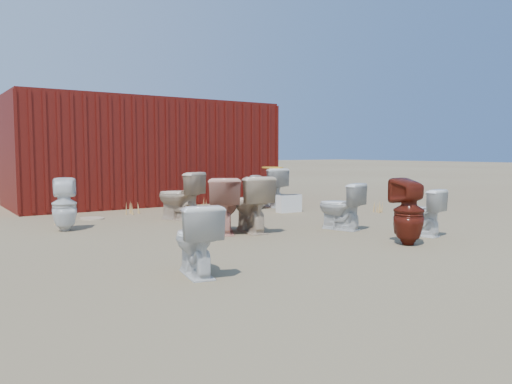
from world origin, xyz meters
TOP-DOWN VIEW (x-y plane):
  - ground at (0.00, 0.00)m, footprint 100.00×100.00m
  - shipping_container at (0.00, 5.20)m, footprint 6.00×2.40m
  - toilet_front_a at (-2.37, -1.77)m, footprint 0.53×0.76m
  - toilet_front_pink at (-0.82, 0.26)m, footprint 0.80×0.94m
  - toilet_front_c at (0.82, -0.50)m, footprint 0.58×0.79m
  - toilet_front_maroon at (0.64, -1.93)m, footprint 0.46×0.46m
  - toilet_front_e at (1.37, -1.56)m, footprint 0.47×0.71m
  - toilet_back_a at (-2.72, 1.79)m, footprint 0.46×0.46m
  - toilet_back_beige_left at (-0.73, 1.93)m, footprint 0.81×0.96m
  - toilet_back_beige_right at (-0.44, 0.11)m, footprint 0.63×0.91m
  - toilet_back_yellowlid at (1.89, 2.70)m, footprint 0.68×0.93m
  - toilet_back_e at (1.43, 2.53)m, footprint 0.35×0.36m
  - yellow_lid at (1.89, 2.70)m, footprint 0.43×0.54m
  - loose_tank at (1.56, 1.69)m, footprint 0.51×0.23m
  - loose_lid_near at (-0.35, 2.94)m, footprint 0.46×0.55m
  - loose_lid_far at (-1.98, 2.91)m, footprint 0.56×0.59m
  - weed_clump_a at (-2.56, 2.55)m, footprint 0.36×0.36m
  - weed_clump_b at (0.08, 2.63)m, footprint 0.32×0.32m
  - weed_clump_c at (1.98, 2.87)m, footprint 0.36×0.36m
  - weed_clump_d at (-1.14, 3.16)m, footprint 0.30×0.30m
  - weed_clump_e at (1.24, 3.50)m, footprint 0.34×0.34m
  - weed_clump_f at (2.98, 0.64)m, footprint 0.28×0.28m

SIDE VIEW (x-z plane):
  - ground at x=0.00m, z-range 0.00..0.00m
  - loose_lid_near at x=-0.35m, z-range 0.00..0.02m
  - loose_lid_far at x=-1.98m, z-range 0.00..0.02m
  - weed_clump_f at x=2.98m, z-range 0.00..0.23m
  - weed_clump_b at x=0.08m, z-range 0.00..0.27m
  - weed_clump_d at x=-1.14m, z-range 0.00..0.27m
  - weed_clump_e at x=1.24m, z-range 0.00..0.30m
  - weed_clump_a at x=-2.56m, z-range 0.00..0.33m
  - weed_clump_c at x=1.98m, z-range 0.00..0.34m
  - loose_tank at x=1.56m, z-range 0.00..0.35m
  - toilet_front_e at x=1.37m, z-range 0.00..0.68m
  - toilet_front_a at x=-2.37m, z-range 0.00..0.71m
  - toilet_back_e at x=1.43m, z-range 0.00..0.71m
  - toilet_front_c at x=0.82m, z-range 0.00..0.73m
  - toilet_back_a at x=-2.72m, z-range 0.00..0.81m
  - toilet_front_pink at x=-0.82m, z-range 0.00..0.83m
  - toilet_back_beige_right at x=-0.44m, z-range 0.00..0.85m
  - toilet_back_yellowlid at x=1.89m, z-range 0.00..0.85m
  - toilet_back_beige_left at x=-0.73m, z-range 0.00..0.85m
  - toilet_front_maroon at x=0.64m, z-range 0.00..0.87m
  - yellow_lid at x=1.89m, z-range 0.85..0.87m
  - shipping_container at x=0.00m, z-range 0.00..2.40m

